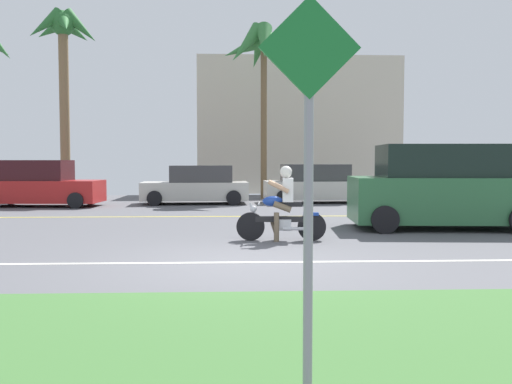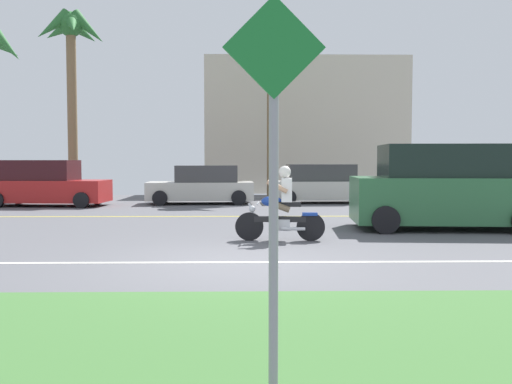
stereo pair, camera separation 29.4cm
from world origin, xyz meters
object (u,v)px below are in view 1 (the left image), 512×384
at_px(parked_car_2, 320,185).
at_px(palm_tree_2, 64,45).
at_px(parked_car_0, 39,185).
at_px(parked_car_1, 197,186).
at_px(motorcyclist, 282,209).
at_px(suv_nearby, 443,188).
at_px(street_sign, 309,169).
at_px(palm_tree_0, 264,51).

bearing_deg(parked_car_2, palm_tree_2, 166.97).
distance_m(parked_car_0, parked_car_1, 5.73).
relative_size(motorcyclist, palm_tree_2, 0.23).
xyz_separation_m(parked_car_0, parked_car_2, (10.46, 1.33, -0.07)).
distance_m(suv_nearby, street_sign, 11.07).
bearing_deg(parked_car_0, parked_car_2, 7.24).
distance_m(motorcyclist, palm_tree_0, 13.91).
bearing_deg(suv_nearby, street_sign, -115.02).
relative_size(motorcyclist, parked_car_0, 0.43).
bearing_deg(street_sign, suv_nearby, 64.98).
relative_size(suv_nearby, parked_car_2, 1.02).
height_order(parked_car_1, parked_car_2, parked_car_2).
bearing_deg(palm_tree_2, parked_car_1, -25.71).
bearing_deg(parked_car_2, parked_car_1, -176.01).
distance_m(parked_car_0, parked_car_2, 10.54).
height_order(suv_nearby, street_sign, street_sign).
bearing_deg(parked_car_1, motorcyclist, -76.46).
bearing_deg(motorcyclist, suv_nearby, 24.95).
bearing_deg(street_sign, palm_tree_0, 87.55).
bearing_deg(suv_nearby, motorcyclist, -155.05).
height_order(motorcyclist, street_sign, street_sign).
xyz_separation_m(suv_nearby, parked_car_0, (-12.17, 7.10, -0.21)).
bearing_deg(motorcyclist, palm_tree_0, 88.50).
relative_size(motorcyclist, parked_car_1, 0.45).
relative_size(palm_tree_0, street_sign, 2.83).
xyz_separation_m(palm_tree_0, palm_tree_2, (-8.54, 0.12, 0.20)).
bearing_deg(palm_tree_0, motorcyclist, -91.50).
bearing_deg(palm_tree_0, parked_car_1, -135.74).
bearing_deg(street_sign, palm_tree_2, 110.12).
xyz_separation_m(motorcyclist, street_sign, (-0.56, -8.10, 0.96)).
xyz_separation_m(parked_car_2, palm_tree_0, (-2.07, 2.34, 5.65)).
relative_size(parked_car_1, parked_car_2, 0.91).
xyz_separation_m(parked_car_0, parked_car_1, (5.64, 0.99, -0.08)).
bearing_deg(palm_tree_0, suv_nearby, -70.63).
height_order(palm_tree_0, palm_tree_2, palm_tree_2).
xyz_separation_m(motorcyclist, parked_car_0, (-8.05, 9.02, 0.12)).
distance_m(motorcyclist, parked_car_0, 12.09).
xyz_separation_m(suv_nearby, parked_car_2, (-1.71, 8.43, -0.28)).
height_order(motorcyclist, parked_car_0, parked_car_0).
height_order(parked_car_2, palm_tree_2, palm_tree_2).
relative_size(parked_car_1, palm_tree_0, 0.55).
relative_size(parked_car_0, parked_car_2, 0.96).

